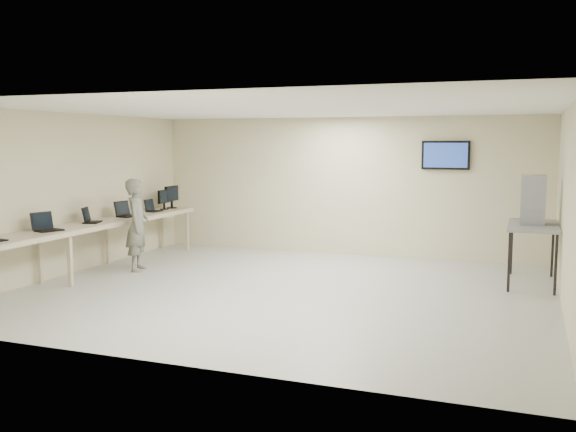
% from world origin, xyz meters
% --- Properties ---
extents(room, '(8.01, 7.01, 2.81)m').
position_xyz_m(room, '(0.03, 0.06, 1.41)').
color(room, silver).
rests_on(room, ground).
extents(workbench, '(0.76, 6.00, 0.90)m').
position_xyz_m(workbench, '(-3.59, 0.00, 0.83)').
color(workbench, tan).
rests_on(workbench, ground).
extents(laptop_1, '(0.43, 0.45, 0.30)m').
position_xyz_m(laptop_1, '(-3.62, -1.05, 0.98)').
color(laptop_1, black).
rests_on(laptop_1, workbench).
extents(laptop_2, '(0.39, 0.41, 0.27)m').
position_xyz_m(laptop_2, '(-3.65, 0.07, 0.97)').
color(laptop_2, black).
rests_on(laptop_2, workbench).
extents(laptop_3, '(0.38, 0.42, 0.29)m').
position_xyz_m(laptop_3, '(-3.59, 1.06, 0.98)').
color(laptop_3, black).
rests_on(laptop_3, workbench).
extents(laptop_4, '(0.27, 0.32, 0.25)m').
position_xyz_m(laptop_4, '(-3.61, 2.00, 0.96)').
color(laptop_4, black).
rests_on(laptop_4, workbench).
extents(monitor_near, '(0.18, 0.42, 0.41)m').
position_xyz_m(monitor_near, '(-3.60, 2.44, 1.15)').
color(monitor_near, black).
rests_on(monitor_near, workbench).
extents(monitor_far, '(0.21, 0.48, 0.47)m').
position_xyz_m(monitor_far, '(-3.60, 2.75, 1.18)').
color(monitor_far, black).
rests_on(monitor_far, workbench).
extents(soldier, '(0.58, 0.70, 1.65)m').
position_xyz_m(soldier, '(-3.03, 0.60, 0.83)').
color(soldier, '#595C4C').
rests_on(soldier, ground).
extents(side_table, '(0.76, 1.63, 0.98)m').
position_xyz_m(side_table, '(3.60, 1.88, 0.91)').
color(side_table, gray).
rests_on(side_table, ground).
extents(storage_bins, '(0.37, 0.42, 0.79)m').
position_xyz_m(storage_bins, '(3.58, 1.88, 1.38)').
color(storage_bins, '#979CA8').
rests_on(storage_bins, side_table).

